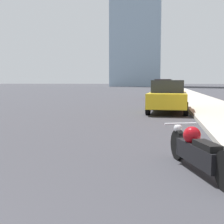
# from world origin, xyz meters

# --- Properties ---
(sidewalk) EXTENTS (2.94, 240.00, 0.15)m
(sidewalk) POSITION_xyz_m (5.80, 40.00, 0.07)
(sidewalk) COLOR #9E998E
(sidewalk) RESTS_ON ground_plane
(motorcycle) EXTENTS (0.98, 2.28, 0.73)m
(motorcycle) POSITION_xyz_m (3.66, 4.35, 0.36)
(motorcycle) COLOR black
(motorcycle) RESTS_ON ground_plane
(parked_car_yellow) EXTENTS (1.99, 4.34, 1.56)m
(parked_car_yellow) POSITION_xyz_m (3.29, 14.47, 0.78)
(parked_car_yellow) COLOR gold
(parked_car_yellow) RESTS_ON ground_plane
(parked_car_red) EXTENTS (2.06, 4.03, 1.71)m
(parked_car_red) POSITION_xyz_m (3.06, 27.45, 0.85)
(parked_car_red) COLOR red
(parked_car_red) RESTS_ON ground_plane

